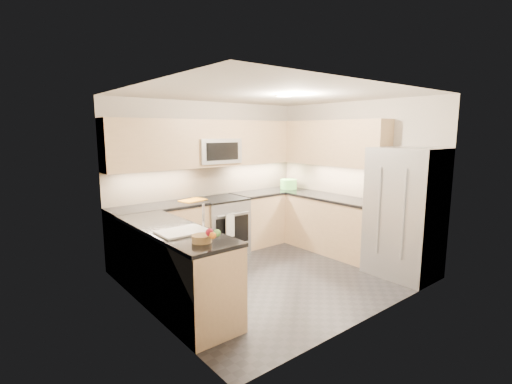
{
  "coord_description": "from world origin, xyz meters",
  "views": [
    {
      "loc": [
        -3.32,
        -3.76,
        2.02
      ],
      "look_at": [
        0.0,
        0.35,
        1.15
      ],
      "focal_mm": 26.0,
      "sensor_mm": 36.0,
      "label": 1
    }
  ],
  "objects_px": {
    "cutting_board": "(193,200)",
    "fruit_basket": "(202,239)",
    "gas_range": "(221,226)",
    "refrigerator": "(405,213)",
    "utensil_bowl": "(289,184)",
    "microwave": "(216,151)"
  },
  "relations": [
    {
      "from": "cutting_board",
      "to": "fruit_basket",
      "type": "distance_m",
      "value": 2.27
    },
    {
      "from": "gas_range",
      "to": "fruit_basket",
      "type": "distance_m",
      "value": 2.54
    },
    {
      "from": "refrigerator",
      "to": "utensil_bowl",
      "type": "relative_size",
      "value": 5.73
    },
    {
      "from": "cutting_board",
      "to": "utensil_bowl",
      "type": "bearing_deg",
      "value": -2.0
    },
    {
      "from": "refrigerator",
      "to": "utensil_bowl",
      "type": "height_order",
      "value": "refrigerator"
    },
    {
      "from": "microwave",
      "to": "fruit_basket",
      "type": "relative_size",
      "value": 3.79
    },
    {
      "from": "utensil_bowl",
      "to": "fruit_basket",
      "type": "relative_size",
      "value": 1.57
    },
    {
      "from": "gas_range",
      "to": "cutting_board",
      "type": "height_order",
      "value": "cutting_board"
    },
    {
      "from": "microwave",
      "to": "refrigerator",
      "type": "bearing_deg",
      "value": -60.38
    },
    {
      "from": "microwave",
      "to": "fruit_basket",
      "type": "distance_m",
      "value": 2.69
    },
    {
      "from": "refrigerator",
      "to": "fruit_basket",
      "type": "distance_m",
      "value": 3.01
    },
    {
      "from": "utensil_bowl",
      "to": "fruit_basket",
      "type": "height_order",
      "value": "utensil_bowl"
    },
    {
      "from": "gas_range",
      "to": "fruit_basket",
      "type": "relative_size",
      "value": 4.54
    },
    {
      "from": "cutting_board",
      "to": "fruit_basket",
      "type": "xyz_separation_m",
      "value": [
        -1.04,
        -2.02,
        0.03
      ]
    },
    {
      "from": "cutting_board",
      "to": "microwave",
      "type": "bearing_deg",
      "value": 8.53
    },
    {
      "from": "cutting_board",
      "to": "fruit_basket",
      "type": "relative_size",
      "value": 1.93
    },
    {
      "from": "microwave",
      "to": "utensil_bowl",
      "type": "xyz_separation_m",
      "value": [
        1.53,
        -0.14,
        -0.67
      ]
    },
    {
      "from": "cutting_board",
      "to": "fruit_basket",
      "type": "bearing_deg",
      "value": -117.18
    },
    {
      "from": "gas_range",
      "to": "microwave",
      "type": "height_order",
      "value": "microwave"
    },
    {
      "from": "gas_range",
      "to": "utensil_bowl",
      "type": "distance_m",
      "value": 1.63
    },
    {
      "from": "utensil_bowl",
      "to": "cutting_board",
      "type": "relative_size",
      "value": 0.81
    },
    {
      "from": "microwave",
      "to": "refrigerator",
      "type": "height_order",
      "value": "microwave"
    }
  ]
}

